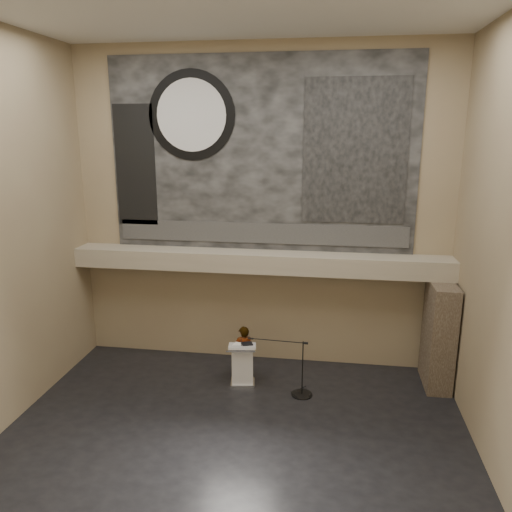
# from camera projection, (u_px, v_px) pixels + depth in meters

# --- Properties ---
(floor) EXTENTS (10.00, 10.00, 0.00)m
(floor) POSITION_uv_depth(u_px,v_px,m) (233.00, 440.00, 10.50)
(floor) COLOR black
(floor) RESTS_ON ground
(wall_back) EXTENTS (10.00, 0.02, 8.50)m
(wall_back) POSITION_uv_depth(u_px,v_px,m) (261.00, 211.00, 13.28)
(wall_back) COLOR #857054
(wall_back) RESTS_ON floor
(wall_front) EXTENTS (10.00, 0.02, 8.50)m
(wall_front) POSITION_uv_depth(u_px,v_px,m) (160.00, 322.00, 5.62)
(wall_front) COLOR #857054
(wall_front) RESTS_ON floor
(wall_right) EXTENTS (0.02, 8.00, 8.50)m
(wall_right) POSITION_uv_depth(u_px,v_px,m) (511.00, 253.00, 8.72)
(wall_right) COLOR #857054
(wall_right) RESTS_ON floor
(soffit) EXTENTS (10.00, 0.80, 0.50)m
(soffit) POSITION_uv_depth(u_px,v_px,m) (258.00, 261.00, 13.22)
(soffit) COLOR gray
(soffit) RESTS_ON wall_back
(sprinkler_left) EXTENTS (0.04, 0.04, 0.06)m
(sprinkler_left) POSITION_uv_depth(u_px,v_px,m) (200.00, 270.00, 13.47)
(sprinkler_left) COLOR #B2893D
(sprinkler_left) RESTS_ON soffit
(sprinkler_right) EXTENTS (0.04, 0.04, 0.06)m
(sprinkler_right) POSITION_uv_depth(u_px,v_px,m) (330.00, 275.00, 12.96)
(sprinkler_right) COLOR #B2893D
(sprinkler_right) RESTS_ON soffit
(banner) EXTENTS (8.00, 0.05, 5.00)m
(banner) POSITION_uv_depth(u_px,v_px,m) (260.00, 155.00, 12.89)
(banner) COLOR black
(banner) RESTS_ON wall_back
(banner_text_strip) EXTENTS (7.76, 0.02, 0.55)m
(banner_text_strip) POSITION_uv_depth(u_px,v_px,m) (260.00, 233.00, 13.36)
(banner_text_strip) COLOR #303030
(banner_text_strip) RESTS_ON banner
(banner_clock_rim) EXTENTS (2.30, 0.02, 2.30)m
(banner_clock_rim) POSITION_uv_depth(u_px,v_px,m) (191.00, 115.00, 12.87)
(banner_clock_rim) COLOR black
(banner_clock_rim) RESTS_ON banner
(banner_clock_face) EXTENTS (1.84, 0.02, 1.84)m
(banner_clock_face) POSITION_uv_depth(u_px,v_px,m) (191.00, 115.00, 12.85)
(banner_clock_face) COLOR silver
(banner_clock_face) RESTS_ON banner
(banner_building_print) EXTENTS (2.60, 0.02, 3.60)m
(banner_building_print) POSITION_uv_depth(u_px,v_px,m) (355.00, 152.00, 12.48)
(banner_building_print) COLOR black
(banner_building_print) RESTS_ON banner
(banner_brick_print) EXTENTS (1.10, 0.02, 3.20)m
(banner_brick_print) POSITION_uv_depth(u_px,v_px,m) (135.00, 166.00, 13.42)
(banner_brick_print) COLOR black
(banner_brick_print) RESTS_ON banner
(stone_pier) EXTENTS (0.60, 1.40, 2.70)m
(stone_pier) POSITION_uv_depth(u_px,v_px,m) (439.00, 335.00, 12.50)
(stone_pier) COLOR #3E3126
(stone_pier) RESTS_ON floor
(lectern) EXTENTS (0.74, 0.58, 1.13)m
(lectern) POSITION_uv_depth(u_px,v_px,m) (243.00, 365.00, 12.66)
(lectern) COLOR silver
(lectern) RESTS_ON floor
(binder) EXTENTS (0.33, 0.30, 0.04)m
(binder) POSITION_uv_depth(u_px,v_px,m) (247.00, 344.00, 12.52)
(binder) COLOR black
(binder) RESTS_ON lectern
(papers) EXTENTS (0.31, 0.37, 0.00)m
(papers) POSITION_uv_depth(u_px,v_px,m) (237.00, 345.00, 12.51)
(papers) COLOR silver
(papers) RESTS_ON lectern
(speaker_person) EXTENTS (0.62, 0.52, 1.44)m
(speaker_person) POSITION_uv_depth(u_px,v_px,m) (243.00, 352.00, 12.98)
(speaker_person) COLOR white
(speaker_person) RESTS_ON floor
(mic_stand) EXTENTS (1.62, 0.52, 1.42)m
(mic_stand) POSITION_uv_depth(u_px,v_px,m) (300.00, 386.00, 12.25)
(mic_stand) COLOR black
(mic_stand) RESTS_ON floor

